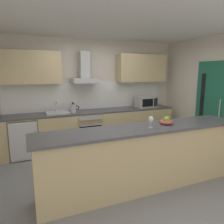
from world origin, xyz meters
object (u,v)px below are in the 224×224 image
sink (57,112)px  oven (87,129)px  refrigerator (24,138)px  kettle (73,108)px  microwave (146,102)px  fruit_bowl (166,121)px  range_hood (85,73)px  wine_glass (151,120)px

sink → oven: bearing=-0.9°
oven → refrigerator: bearing=-179.9°
refrigerator → sink: bearing=1.1°
sink → kettle: (0.35, -0.04, 0.08)m
refrigerator → microwave: (3.01, -0.03, 0.62)m
refrigerator → fruit_bowl: fruit_bowl is taller
refrigerator → range_hood: range_hood is taller
fruit_bowl → oven: bearing=109.8°
oven → kettle: kettle is taller
wine_glass → microwave: bearing=60.1°
microwave → wine_glass: (-1.21, -2.10, 0.07)m
oven → fruit_bowl: (0.73, -2.04, 0.58)m
kettle → wine_glass: wine_glass is taller
wine_glass → range_hood: bearing=99.6°
oven → wine_glass: (0.38, -2.13, 0.66)m
kettle → range_hood: range_hood is taller
microwave → kettle: bearing=-179.8°
sink → wine_glass: (1.07, -2.14, 0.19)m
kettle → wine_glass: (0.72, -2.10, 0.11)m
refrigerator → oven: bearing=0.1°
wine_glass → fruit_bowl: bearing=14.4°
sink → wine_glass: 2.40m
refrigerator → kettle: kettle is taller
range_hood → wine_glass: 2.39m
microwave → wine_glass: bearing=-119.9°
kettle → range_hood: 0.87m
refrigerator → fruit_bowl: (2.15, -2.04, 0.61)m
oven → sink: (-0.69, 0.01, 0.47)m
wine_glass → fruit_bowl: wine_glass is taller
kettle → range_hood: bearing=25.8°
microwave → fruit_bowl: microwave is taller
refrigerator → kettle: bearing=-1.6°
microwave → wine_glass: microwave is taller
oven → wine_glass: bearing=-79.8°
microwave → range_hood: 1.76m
wine_glass → refrigerator: bearing=130.2°
refrigerator → kettle: size_ratio=2.94×
range_hood → wine_glass: bearing=-80.4°
sink → fruit_bowl: sink is taller
wine_glass → fruit_bowl: size_ratio=0.81×
range_hood → sink: bearing=-170.2°
oven → refrigerator: (-1.42, -0.00, -0.03)m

